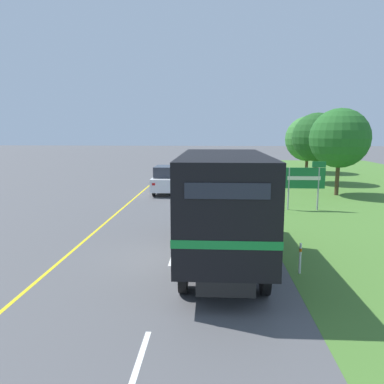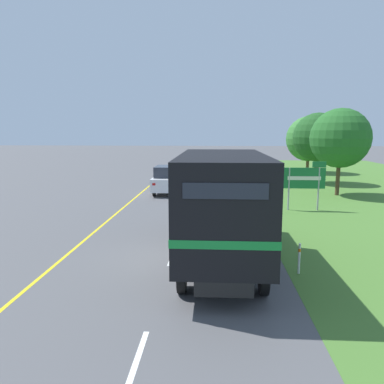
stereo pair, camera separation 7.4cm
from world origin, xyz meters
TOP-DOWN VIEW (x-y plane):
  - ground_plane at (0.00, 0.00)m, footprint 200.00×200.00m
  - edge_line_yellow at (-3.70, 13.53)m, footprint 0.12×61.51m
  - centre_dash_nearest at (0.00, -6.10)m, footprint 0.12×2.60m
  - centre_dash_near at (0.00, 0.50)m, footprint 0.12×2.60m
  - centre_dash_mid_a at (0.00, 7.10)m, footprint 0.12×2.60m
  - centre_dash_mid_b at (0.00, 13.70)m, footprint 0.12×2.60m
  - centre_dash_far at (0.00, 20.30)m, footprint 0.12×2.60m
  - centre_dash_farthest at (0.00, 26.90)m, footprint 0.12×2.60m
  - horse_trailer_truck at (1.68, -0.30)m, footprint 2.54×8.26m
  - lead_car_white at (-1.82, 13.34)m, footprint 1.80×3.93m
  - lead_car_grey_ahead at (1.90, 25.65)m, footprint 1.80×4.62m
  - highway_sign at (6.36, 8.24)m, footprint 2.28×0.09m
  - roadside_tree_near at (9.76, 13.33)m, footprint 3.95×3.95m
  - roadside_tree_mid at (9.91, 19.36)m, footprint 4.00×4.00m
  - roadside_tree_far at (11.17, 27.48)m, footprint 4.64×4.64m
  - delineator_post at (4.02, -1.21)m, footprint 0.08×0.08m

SIDE VIEW (x-z plane):
  - ground_plane at x=0.00m, z-range 0.00..0.00m
  - edge_line_yellow at x=-3.70m, z-range 0.00..0.01m
  - centre_dash_nearest at x=0.00m, z-range 0.00..0.01m
  - centre_dash_near at x=0.00m, z-range 0.00..0.01m
  - centre_dash_mid_a at x=0.00m, z-range 0.00..0.01m
  - centre_dash_mid_b at x=0.00m, z-range 0.00..0.01m
  - centre_dash_far at x=0.00m, z-range 0.00..0.01m
  - centre_dash_farthest at x=0.00m, z-range 0.00..0.01m
  - delineator_post at x=4.02m, z-range 0.03..0.98m
  - lead_car_white at x=-1.82m, z-range 0.01..1.93m
  - lead_car_grey_ahead at x=1.90m, z-range 0.01..1.94m
  - highway_sign at x=6.36m, z-range 0.37..3.05m
  - horse_trailer_truck at x=1.68m, z-range 0.21..3.81m
  - roadside_tree_far at x=11.17m, z-range 0.60..6.43m
  - roadside_tree_mid at x=9.91m, z-range 0.88..6.68m
  - roadside_tree_near at x=9.76m, z-range 0.92..6.73m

